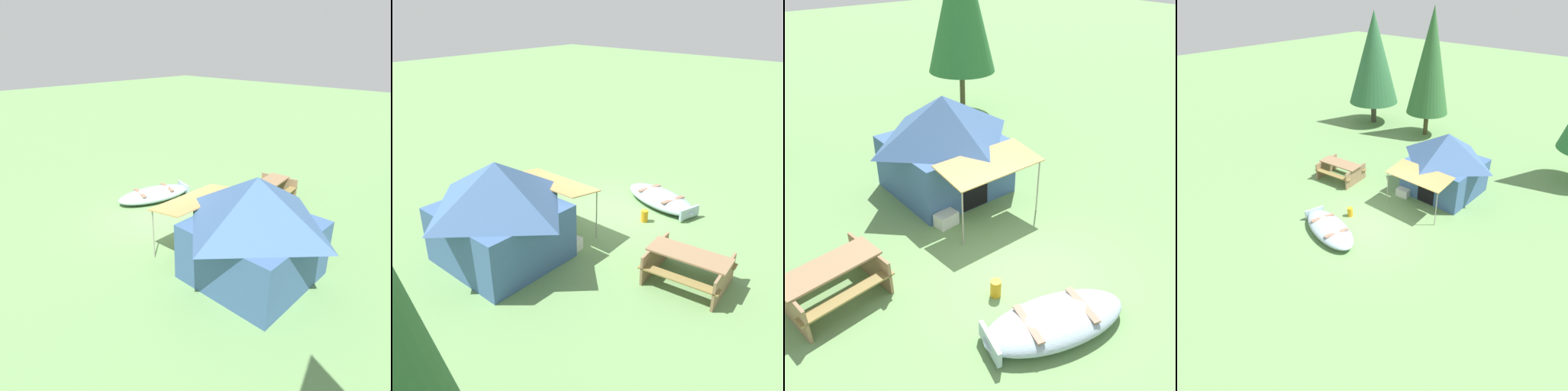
% 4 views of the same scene
% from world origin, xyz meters
% --- Properties ---
extents(ground_plane, '(80.00, 80.00, 0.00)m').
position_xyz_m(ground_plane, '(0.00, 0.00, 0.00)').
color(ground_plane, '#689356').
extents(beached_rowboat, '(2.95, 1.84, 0.43)m').
position_xyz_m(beached_rowboat, '(-0.76, -1.36, 0.22)').
color(beached_rowboat, '#9BB2C0').
rests_on(beached_rowboat, ground_plane).
extents(canvas_cabin_tent, '(2.99, 3.91, 2.63)m').
position_xyz_m(canvas_cabin_tent, '(0.57, 4.01, 1.36)').
color(canvas_cabin_tent, '#3C5D90').
rests_on(canvas_cabin_tent, ground_plane).
extents(picnic_table, '(2.06, 1.67, 0.79)m').
position_xyz_m(picnic_table, '(-3.51, 1.81, 0.50)').
color(picnic_table, '#8E6F4E').
rests_on(picnic_table, ground_plane).
extents(cooler_box, '(0.57, 0.42, 0.34)m').
position_xyz_m(cooler_box, '(-0.44, 2.51, 0.17)').
color(cooler_box, silver).
rests_on(cooler_box, ground_plane).
extents(fuel_can, '(0.30, 0.30, 0.36)m').
position_xyz_m(fuel_can, '(-1.02, -0.06, 0.18)').
color(fuel_can, orange).
rests_on(fuel_can, ground_plane).
extents(pine_tree_far_center, '(2.54, 2.54, 6.48)m').
position_xyz_m(pine_tree_far_center, '(4.63, 8.82, 4.02)').
color(pine_tree_far_center, brown).
rests_on(pine_tree_far_center, ground_plane).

